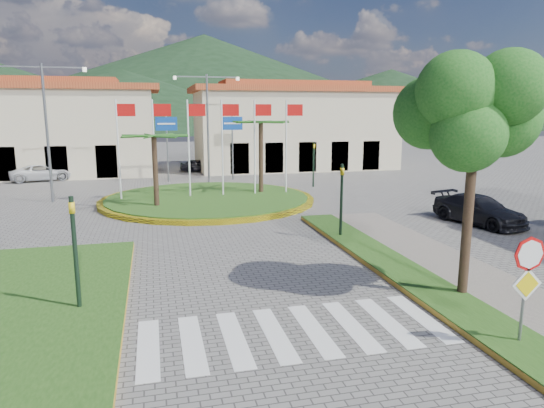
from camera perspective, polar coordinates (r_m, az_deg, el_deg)
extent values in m
cube|color=#224B15|center=(12.87, 26.68, -14.51)|extent=(1.60, 28.00, 0.18)
cube|color=#224B15|center=(14.15, -27.27, -12.25)|extent=(5.00, 14.00, 0.18)
cube|color=silver|center=(12.34, 2.18, -14.82)|extent=(8.00, 3.00, 0.01)
cylinder|color=yellow|center=(29.32, -7.55, 0.52)|extent=(12.70, 12.70, 0.24)
cylinder|color=#224B15|center=(29.31, -7.55, 0.58)|extent=(12.00, 12.00, 0.30)
cylinder|color=black|center=(26.89, -13.55, 3.48)|extent=(0.28, 0.28, 4.05)
cylinder|color=black|center=(30.55, -1.31, 5.24)|extent=(0.28, 0.28, 4.68)
cylinder|color=silver|center=(29.34, -17.60, 5.79)|extent=(0.10, 0.10, 6.00)
cube|color=#B20C0B|center=(29.21, -16.78, 10.54)|extent=(1.00, 0.03, 0.70)
cylinder|color=silver|center=(29.28, -13.68, 5.98)|extent=(0.10, 0.10, 6.00)
cube|color=#B20C0B|center=(29.19, -12.80, 10.73)|extent=(1.00, 0.03, 0.70)
cylinder|color=silver|center=(29.35, -9.75, 6.15)|extent=(0.10, 0.10, 6.00)
cube|color=#B20C0B|center=(29.30, -8.81, 10.87)|extent=(1.00, 0.03, 0.70)
cylinder|color=silver|center=(29.56, -5.86, 6.28)|extent=(0.10, 0.10, 6.00)
cube|color=#B20C0B|center=(29.55, -4.88, 10.95)|extent=(1.00, 0.03, 0.70)
cylinder|color=silver|center=(29.90, -2.04, 6.38)|extent=(0.10, 0.10, 6.00)
cube|color=#B20C0B|center=(29.93, -1.02, 10.99)|extent=(1.00, 0.03, 0.70)
cylinder|color=silver|center=(30.38, 1.68, 6.45)|extent=(0.10, 0.10, 6.00)
cube|color=#B20C0B|center=(30.43, 2.72, 10.98)|extent=(1.00, 0.03, 0.70)
cylinder|color=slate|center=(12.50, 27.49, -9.58)|extent=(0.07, 0.07, 2.50)
cylinder|color=red|center=(12.17, 28.06, -5.23)|extent=(0.80, 0.03, 0.80)
cube|color=yellow|center=(12.36, 27.80, -8.36)|extent=(0.78, 0.03, 0.78)
cylinder|color=black|center=(14.85, 21.99, -2.20)|extent=(0.28, 0.28, 4.40)
ellipsoid|color=#155016|center=(14.50, 22.85, 9.43)|extent=(3.60, 3.60, 3.20)
cylinder|color=black|center=(13.87, -22.10, -5.66)|extent=(0.12, 0.12, 3.20)
imported|color=yellow|center=(13.63, -22.40, -1.62)|extent=(0.15, 0.18, 0.90)
cylinder|color=black|center=(20.51, 8.15, 0.24)|extent=(0.12, 0.12, 3.20)
imported|color=yellow|center=(20.36, 8.23, 3.00)|extent=(0.15, 0.18, 0.90)
cylinder|color=black|center=(34.72, 4.90, 4.66)|extent=(0.12, 0.12, 3.20)
imported|color=yellow|center=(34.62, 4.93, 6.30)|extent=(0.18, 0.15, 0.90)
cylinder|color=slate|center=(37.80, -12.22, 6.48)|extent=(0.12, 0.12, 5.20)
cube|color=#0D3C97|center=(37.65, -12.33, 9.21)|extent=(1.60, 0.05, 1.00)
cylinder|color=slate|center=(38.27, -4.67, 6.75)|extent=(0.12, 0.12, 5.20)
cube|color=#0D3C97|center=(38.12, -4.70, 9.44)|extent=(1.60, 0.05, 1.00)
cylinder|color=slate|center=(36.93, -7.55, 8.71)|extent=(0.16, 0.16, 8.00)
cube|color=slate|center=(36.87, -9.61, 14.56)|extent=(2.40, 0.08, 0.08)
cube|color=slate|center=(37.14, -5.80, 14.63)|extent=(2.40, 0.08, 0.08)
cylinder|color=slate|center=(31.27, -24.93, 7.42)|extent=(0.16, 0.16, 8.00)
cube|color=slate|center=(31.58, -27.70, 14.14)|extent=(2.40, 0.08, 0.08)
cube|color=slate|center=(31.13, -23.27, 14.55)|extent=(2.40, 0.08, 0.08)
cube|color=beige|center=(46.03, -27.78, 7.36)|extent=(22.00, 9.00, 7.00)
cube|color=#993A1D|center=(46.03, -28.20, 12.01)|extent=(23.32, 9.54, 0.50)
cube|color=#993A1D|center=(46.05, -28.26, 12.63)|extent=(16.50, 4.95, 0.60)
cube|color=beige|center=(46.60, 2.52, 8.62)|extent=(18.00, 9.00, 7.00)
cube|color=#993A1D|center=(46.60, 2.56, 13.23)|extent=(19.08, 9.54, 0.50)
cube|color=#993A1D|center=(46.62, 2.57, 13.85)|extent=(13.50, 4.95, 0.60)
cone|color=black|center=(167.94, -7.87, 14.12)|extent=(180.00, 180.00, 30.00)
cone|color=black|center=(159.47, 13.75, 11.93)|extent=(120.00, 120.00, 18.00)
cone|color=black|center=(136.88, -17.09, 11.56)|extent=(110.00, 110.00, 16.00)
imported|color=silver|center=(41.72, -25.40, 3.38)|extent=(5.05, 3.24, 1.30)
imported|color=black|center=(43.92, -8.60, 4.53)|extent=(3.37, 1.47, 1.13)
imported|color=black|center=(44.05, -5.37, 4.77)|extent=(4.31, 2.19, 1.36)
imported|color=black|center=(25.26, 23.19, -0.64)|extent=(3.00, 5.06, 1.37)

